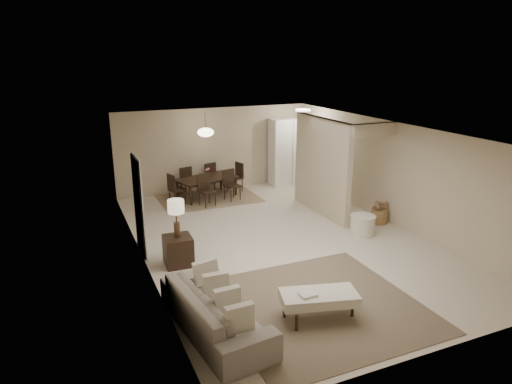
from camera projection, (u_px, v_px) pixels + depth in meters
name	position (u px, v px, depth m)	size (l,w,h in m)	color
floor	(279.00, 240.00, 10.30)	(9.00, 9.00, 0.00)	beige
ceiling	(281.00, 130.00, 9.58)	(9.00, 9.00, 0.00)	white
back_wall	(215.00, 149.00, 13.89)	(6.00, 6.00, 0.00)	#C2B293
left_wall	(141.00, 204.00, 8.80)	(9.00, 9.00, 0.00)	#C2B293
right_wall	(391.00, 173.00, 11.08)	(9.00, 9.00, 0.00)	#C2B293
partition	(321.00, 167.00, 11.72)	(0.15, 2.50, 2.50)	#C2B293
doorway	(138.00, 206.00, 9.41)	(0.04, 0.90, 2.04)	black
pantry_cabinet	(289.00, 151.00, 14.54)	(1.20, 0.55, 2.10)	white
flush_light	(303.00, 110.00, 13.28)	(0.44, 0.44, 0.05)	white
living_rug	(319.00, 305.00, 7.62)	(3.20, 3.20, 0.01)	brown
sofa	(215.00, 311.00, 6.83)	(0.91, 2.33, 0.68)	gray
ottoman_bench	(319.00, 298.00, 7.18)	(1.31, 0.85, 0.43)	silver
side_table	(178.00, 251.00, 9.02)	(0.54, 0.54, 0.59)	black
table_lamp	(176.00, 210.00, 8.77)	(0.32, 0.32, 0.76)	#4A311F
round_pouf	(363.00, 225.00, 10.55)	(0.59, 0.59, 0.46)	silver
wicker_basket	(379.00, 216.00, 11.30)	(0.41, 0.41, 0.35)	brown
dining_rug	(208.00, 197.00, 13.35)	(2.80, 2.10, 0.01)	#877554
dining_table	(207.00, 188.00, 13.27)	(1.70, 0.95, 0.60)	black
dining_chairs	(207.00, 183.00, 13.23)	(2.39, 1.97, 0.88)	black
vase	(207.00, 175.00, 13.16)	(0.14, 0.14, 0.15)	silver
yellow_mat	(329.00, 198.00, 13.30)	(0.90, 0.55, 0.01)	yellow
pendant_light	(206.00, 132.00, 12.80)	(0.46, 0.46, 0.71)	#4A311F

